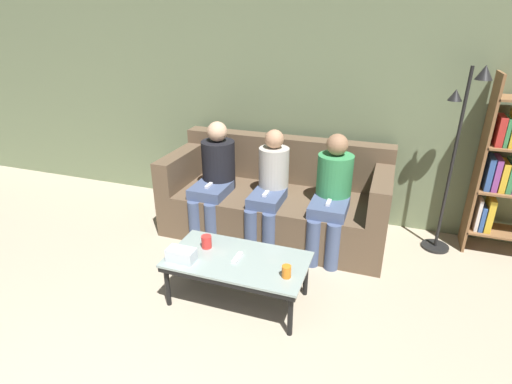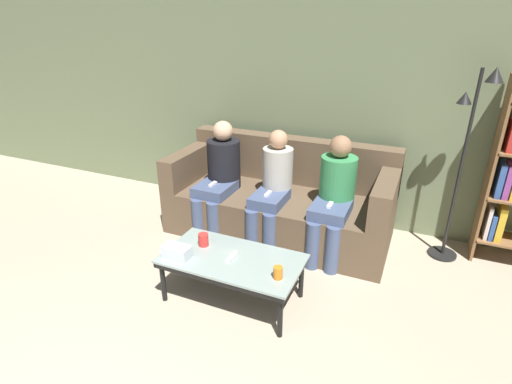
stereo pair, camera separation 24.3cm
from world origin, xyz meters
name	(u,v)px [view 1 (the left image)]	position (x,y,z in m)	size (l,w,h in m)	color
wall_back	(293,100)	(0.00, 3.92, 1.30)	(12.00, 0.06, 2.60)	#707F5B
couch	(276,201)	(0.00, 3.37, 0.34)	(2.26, 0.97, 0.95)	brown
coffee_table	(237,263)	(0.05, 2.15, 0.35)	(1.10, 0.59, 0.39)	#8C9E99
cup_near_left	(286,271)	(0.47, 2.04, 0.44)	(0.07, 0.07, 0.09)	orange
cup_near_right	(207,242)	(-0.25, 2.22, 0.44)	(0.08, 0.08, 0.11)	red
tissue_box	(181,255)	(-0.35, 1.98, 0.44)	(0.22, 0.12, 0.13)	silver
game_remote	(237,258)	(0.05, 2.15, 0.40)	(0.04, 0.15, 0.02)	white
standing_lamp	(458,144)	(1.63, 3.55, 1.08)	(0.31, 0.26, 1.76)	black
seated_person_left_end	(215,175)	(-0.60, 3.16, 0.63)	(0.34, 0.65, 1.16)	#47567A
seated_person_mid_left	(270,186)	(0.00, 3.14, 0.61)	(0.31, 0.63, 1.14)	#47567A
seated_person_mid_right	(332,192)	(0.60, 3.15, 0.62)	(0.33, 0.65, 1.15)	#47567A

